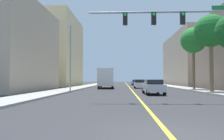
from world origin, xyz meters
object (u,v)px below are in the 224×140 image
(traffic_signal_mast, at_px, (196,28))
(delivery_truck, at_px, (106,78))
(palm_far, at_px, (193,41))
(car_silver, at_px, (153,87))
(street_lamp, at_px, (70,54))
(palm_mid, at_px, (211,31))
(car_white, at_px, (140,84))
(car_blue, at_px, (136,82))

(traffic_signal_mast, xyz_separation_m, delivery_truck, (-7.73, 22.67, -3.28))
(palm_far, height_order, car_silver, palm_far)
(car_silver, bearing_deg, traffic_signal_mast, -75.34)
(street_lamp, relative_size, car_silver, 1.76)
(street_lamp, height_order, palm_mid, palm_mid)
(palm_far, distance_m, car_white, 11.27)
(palm_mid, bearing_deg, street_lamp, 172.09)
(car_silver, height_order, car_white, car_silver)
(street_lamp, bearing_deg, palm_far, 13.28)
(traffic_signal_mast, distance_m, car_blue, 40.80)
(car_white, distance_m, delivery_truck, 5.66)
(car_blue, distance_m, delivery_truck, 18.84)
(car_blue, distance_m, car_silver, 33.52)
(palm_mid, distance_m, car_blue, 31.50)
(street_lamp, bearing_deg, delivery_truck, 69.71)
(street_lamp, xyz_separation_m, car_blue, (9.60, 27.93, -3.90))
(palm_mid, bearing_deg, traffic_signal_mast, -114.97)
(palm_mid, xyz_separation_m, car_blue, (-6.67, 30.19, -6.06))
(street_lamp, height_order, car_silver, street_lamp)
(palm_mid, xyz_separation_m, delivery_truck, (-12.55, 12.31, -5.11))
(palm_far, xyz_separation_m, car_blue, (-6.57, 24.11, -6.03))
(palm_far, bearing_deg, car_blue, 105.24)
(car_blue, bearing_deg, delivery_truck, -110.42)
(street_lamp, bearing_deg, car_white, 48.24)
(street_lamp, xyz_separation_m, palm_far, (16.17, 3.82, 2.13))
(palm_mid, distance_m, delivery_truck, 18.31)
(palm_far, bearing_deg, delivery_truck, 153.40)
(palm_mid, height_order, car_white, palm_mid)
(traffic_signal_mast, relative_size, palm_far, 1.33)
(traffic_signal_mast, height_order, palm_far, palm_far)
(palm_far, distance_m, car_silver, 13.04)
(palm_mid, height_order, car_blue, palm_mid)
(car_silver, height_order, delivery_truck, delivery_truck)
(delivery_truck, bearing_deg, palm_mid, -46.33)
(street_lamp, distance_m, palm_far, 16.75)
(traffic_signal_mast, xyz_separation_m, street_lamp, (-11.45, 12.62, -0.32))
(delivery_truck, bearing_deg, car_silver, -71.85)
(car_silver, relative_size, car_white, 1.04)
(delivery_truck, bearing_deg, palm_far, -28.49)
(traffic_signal_mast, bearing_deg, delivery_truck, 108.83)
(car_silver, distance_m, car_white, 16.00)
(street_lamp, height_order, palm_far, palm_far)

